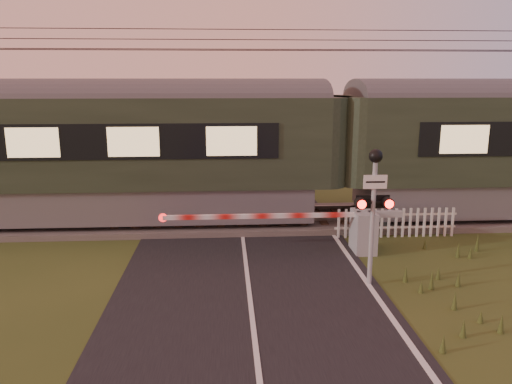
{
  "coord_description": "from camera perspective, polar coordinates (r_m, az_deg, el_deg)",
  "views": [
    {
      "loc": [
        -0.48,
        -9.38,
        4.62
      ],
      "look_at": [
        0.3,
        3.2,
        1.76
      ],
      "focal_mm": 35.0,
      "sensor_mm": 36.0,
      "label": 1
    }
  ],
  "objects": [
    {
      "name": "picket_fence",
      "position": [
        15.44,
        15.7,
        -3.39
      ],
      "size": [
        3.68,
        0.07,
        0.88
      ],
      "color": "silver",
      "rests_on": "ground"
    },
    {
      "name": "overhead_wires",
      "position": [
        15.93,
        -1.88,
        16.75
      ],
      "size": [
        120.0,
        0.62,
        0.62
      ],
      "color": "black",
      "rests_on": "ground"
    },
    {
      "name": "crossing_signal",
      "position": [
        11.3,
        13.32,
        -0.13
      ],
      "size": [
        0.8,
        0.34,
        3.14
      ],
      "color": "gray",
      "rests_on": "ground"
    },
    {
      "name": "ground",
      "position": [
        10.47,
        -0.55,
        -13.41
      ],
      "size": [
        160.0,
        160.0,
        0.0
      ],
      "primitive_type": "plane",
      "color": "#314119",
      "rests_on": "ground"
    },
    {
      "name": "track_bed",
      "position": [
        16.53,
        -1.74,
        -3.22
      ],
      "size": [
        140.0,
        3.4,
        0.39
      ],
      "color": "#47423D",
      "rests_on": "ground"
    },
    {
      "name": "train",
      "position": [
        16.43,
        9.25,
        4.96
      ],
      "size": [
        46.17,
        3.18,
        4.31
      ],
      "color": "slate",
      "rests_on": "ground"
    },
    {
      "name": "boom_gate",
      "position": [
        13.83,
        11.09,
        -4.21
      ],
      "size": [
        6.54,
        0.88,
        1.17
      ],
      "color": "gray",
      "rests_on": "ground"
    },
    {
      "name": "road",
      "position": [
        10.26,
        -0.38,
        -13.93
      ],
      "size": [
        6.0,
        140.0,
        0.03
      ],
      "color": "black",
      "rests_on": "ground"
    }
  ]
}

